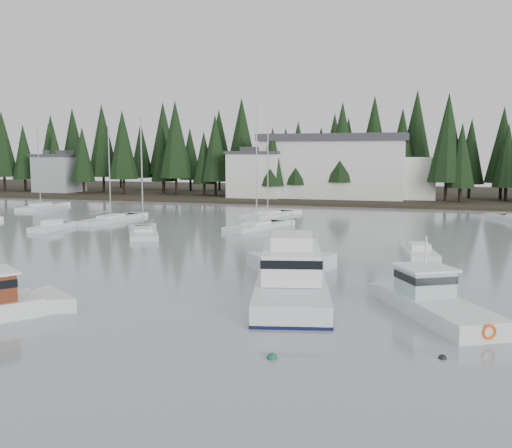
{
  "coord_description": "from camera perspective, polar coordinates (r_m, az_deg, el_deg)",
  "views": [
    {
      "loc": [
        11.4,
        -16.49,
        8.02
      ],
      "look_at": [
        -1.84,
        26.34,
        2.5
      ],
      "focal_mm": 40.0,
      "sensor_mm": 36.0,
      "label": 1
    }
  ],
  "objects": [
    {
      "name": "ground",
      "position": [
        21.59,
        -16.79,
        -15.09
      ],
      "size": [
        260.0,
        260.0,
        0.0
      ],
      "primitive_type": "plane",
      "color": "gray",
      "rests_on": "ground"
    },
    {
      "name": "far_shore_land",
      "position": [
        114.35,
        11.43,
        2.86
      ],
      "size": [
        240.0,
        54.0,
        1.0
      ],
      "primitive_type": "cube",
      "color": "black",
      "rests_on": "ground"
    },
    {
      "name": "conifer_treeline",
      "position": [
        103.44,
        10.81,
        2.45
      ],
      "size": [
        200.0,
        22.0,
        20.0
      ],
      "primitive_type": null,
      "color": "black",
      "rests_on": "ground"
    },
    {
      "name": "house_west",
      "position": [
        99.97,
        0.07,
        5.09
      ],
      "size": [
        9.54,
        7.42,
        8.75
      ],
      "color": "silver",
      "rests_on": "ground"
    },
    {
      "name": "house_far_west",
      "position": [
        120.9,
        -19.1,
        4.92
      ],
      "size": [
        8.48,
        7.42,
        8.25
      ],
      "color": "#999EA0",
      "rests_on": "ground"
    },
    {
      "name": "harbor_inn",
      "position": [
        99.9,
        8.95,
        5.64
      ],
      "size": [
        29.5,
        11.5,
        10.9
      ],
      "color": "silver",
      "rests_on": "ground"
    },
    {
      "name": "cabin_cruiser_center",
      "position": [
        32.62,
        3.56,
        -5.77
      ],
      "size": [
        6.7,
        13.09,
        5.38
      ],
      "rotation": [
        0.0,
        0.0,
        1.81
      ],
      "color": "silver",
      "rests_on": "ground"
    },
    {
      "name": "lobster_boat_teal",
      "position": [
        29.97,
        17.55,
        -7.8
      ],
      "size": [
        6.29,
        8.26,
        4.4
      ],
      "rotation": [
        0.0,
        0.0,
        2.08
      ],
      "color": "silver",
      "rests_on": "ground"
    },
    {
      "name": "sailboat_0",
      "position": [
        70.47,
        -14.3,
        0.31
      ],
      "size": [
        3.11,
        10.5,
        11.89
      ],
      "rotation": [
        0.0,
        0.0,
        1.5
      ],
      "color": "silver",
      "rests_on": "ground"
    },
    {
      "name": "sailboat_1",
      "position": [
        61.53,
        0.06,
        -0.39
      ],
      "size": [
        5.3,
        9.17,
        13.89
      ],
      "rotation": [
        0.0,
        0.0,
        1.25
      ],
      "color": "silver",
      "rests_on": "ground"
    },
    {
      "name": "sailboat_5",
      "position": [
        73.2,
        1.18,
        0.78
      ],
      "size": [
        5.24,
        9.64,
        12.76
      ],
      "rotation": [
        0.0,
        0.0,
        1.31
      ],
      "color": "silver",
      "rests_on": "ground"
    },
    {
      "name": "sailboat_7",
      "position": [
        90.18,
        -20.71,
        1.5
      ],
      "size": [
        4.16,
        9.55,
        12.55
      ],
      "rotation": [
        0.0,
        0.0,
        1.72
      ],
      "color": "silver",
      "rests_on": "ground"
    },
    {
      "name": "sailboat_8",
      "position": [
        57.73,
        -11.2,
        -1.03
      ],
      "size": [
        6.56,
        8.86,
        12.16
      ],
      "rotation": [
        0.0,
        0.0,
        2.08
      ],
      "color": "silver",
      "rests_on": "ground"
    },
    {
      "name": "runabout_0",
      "position": [
        64.71,
        -19.7,
        -0.4
      ],
      "size": [
        2.69,
        6.12,
        1.42
      ],
      "rotation": [
        0.0,
        0.0,
        1.65
      ],
      "color": "silver",
      "rests_on": "ground"
    },
    {
      "name": "runabout_1",
      "position": [
        47.01,
        16.0,
        -2.92
      ],
      "size": [
        3.35,
        6.25,
        1.42
      ],
      "rotation": [
        0.0,
        0.0,
        1.77
      ],
      "color": "silver",
      "rests_on": "ground"
    },
    {
      "name": "mooring_buoy_green",
      "position": [
        23.11,
        1.61,
        -13.28
      ],
      "size": [
        0.44,
        0.44,
        0.44
      ],
      "primitive_type": "sphere",
      "color": "#145933",
      "rests_on": "ground"
    },
    {
      "name": "mooring_buoy_dark",
      "position": [
        24.24,
        18.14,
        -12.66
      ],
      "size": [
        0.34,
        0.34,
        0.34
      ],
      "primitive_type": "sphere",
      "color": "black",
      "rests_on": "ground"
    }
  ]
}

